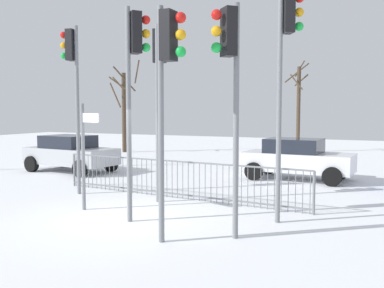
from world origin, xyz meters
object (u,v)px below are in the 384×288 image
object	(u,v)px
traffic_light_rear_right	(286,52)
bare_tree_centre	(124,107)
traffic_light_foreground_left	(159,73)
direction_sign_post	(84,150)
traffic_light_foreground_right	(73,72)
bare_tree_left	(298,106)
traffic_light_rear_left	(168,70)
traffic_light_mid_right	(134,66)
traffic_light_mid_left	(230,67)
car_silver_mid	(70,153)
car_white_trailing	(297,158)

from	to	relation	value
traffic_light_rear_right	bare_tree_centre	size ratio (longest dim) A/B	0.96
traffic_light_foreground_left	direction_sign_post	xyz separation A→B (m)	(-1.15, -1.75, -1.98)
traffic_light_foreground_right	bare_tree_left	distance (m)	16.30
traffic_light_foreground_right	traffic_light_foreground_left	xyz separation A→B (m)	(2.81, 0.14, -0.12)
traffic_light_rear_left	bare_tree_left	world-z (taller)	bare_tree_left
traffic_light_mid_right	direction_sign_post	bearing A→B (deg)	-152.72
traffic_light_rear_left	traffic_light_rear_right	xyz separation A→B (m)	(1.63, 2.40, 0.54)
traffic_light_foreground_left	traffic_light_rear_right	distance (m)	3.72
traffic_light_mid_left	traffic_light_foreground_left	bearing A→B (deg)	4.23
bare_tree_left	traffic_light_rear_left	bearing A→B (deg)	-86.27
traffic_light_mid_left	direction_sign_post	bearing A→B (deg)	34.27
car_silver_mid	traffic_light_mid_right	bearing A→B (deg)	-34.52
traffic_light_mid_right	traffic_light_rear_right	bearing A→B (deg)	61.89
traffic_light_foreground_right	traffic_light_mid_left	bearing A→B (deg)	-120.55
traffic_light_foreground_left	traffic_light_rear_right	world-z (taller)	traffic_light_rear_right
direction_sign_post	bare_tree_left	distance (m)	17.65
traffic_light_mid_right	car_white_trailing	bearing A→B (deg)	113.51
traffic_light_mid_right	bare_tree_left	bearing A→B (deg)	129.15
traffic_light_rear_left	traffic_light_rear_right	world-z (taller)	traffic_light_rear_right
direction_sign_post	bare_tree_centre	distance (m)	15.12
direction_sign_post	traffic_light_rear_left	bearing A→B (deg)	-4.10
traffic_light_foreground_left	direction_sign_post	distance (m)	2.89
traffic_light_foreground_left	traffic_light_rear_right	xyz separation A→B (m)	(3.60, -0.88, 0.27)
traffic_light_rear_left	traffic_light_foreground_left	xyz separation A→B (m)	(-1.97, 3.28, 0.27)
traffic_light_rear_right	traffic_light_mid_right	bearing A→B (deg)	-99.82
traffic_light_rear_right	car_silver_mid	bearing A→B (deg)	-146.48
traffic_light_foreground_left	car_silver_mid	world-z (taller)	traffic_light_foreground_left
traffic_light_rear_right	car_silver_mid	xyz separation A→B (m)	(-9.65, 4.40, -2.98)
traffic_light_mid_right	traffic_light_foreground_left	distance (m)	2.20
traffic_light_mid_left	direction_sign_post	size ratio (longest dim) A/B	1.69
direction_sign_post	bare_tree_left	world-z (taller)	bare_tree_left
traffic_light_foreground_right	direction_sign_post	bearing A→B (deg)	-141.78
car_silver_mid	traffic_light_mid_left	bearing A→B (deg)	-28.15
traffic_light_foreground_left	direction_sign_post	world-z (taller)	traffic_light_foreground_left
traffic_light_mid_left	traffic_light_rear_left	world-z (taller)	traffic_light_mid_left
traffic_light_mid_left	traffic_light_foreground_left	distance (m)	3.89
bare_tree_left	car_white_trailing	bearing A→B (deg)	-79.37
bare_tree_left	car_silver_mid	bearing A→B (deg)	-119.00
car_white_trailing	bare_tree_left	world-z (taller)	bare_tree_left
traffic_light_mid_right	traffic_light_foreground_left	bearing A→B (deg)	144.16
traffic_light_mid_right	car_white_trailing	distance (m)	8.16
traffic_light_mid_right	car_silver_mid	xyz separation A→B (m)	(-6.60, 5.64, -2.69)
traffic_light_foreground_right	traffic_light_rear_left	world-z (taller)	traffic_light_foreground_right
car_white_trailing	bare_tree_centre	size ratio (longest dim) A/B	0.73
bare_tree_left	direction_sign_post	bearing A→B (deg)	-96.15
traffic_light_mid_left	bare_tree_left	distance (m)	18.46
direction_sign_post	bare_tree_left	bearing A→B (deg)	105.82
car_white_trailing	bare_tree_left	size ratio (longest dim) A/B	0.72
traffic_light_foreground_right	car_white_trailing	bearing A→B (deg)	-53.06
traffic_light_mid_left	car_silver_mid	xyz separation A→B (m)	(-8.96, 6.09, -2.52)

